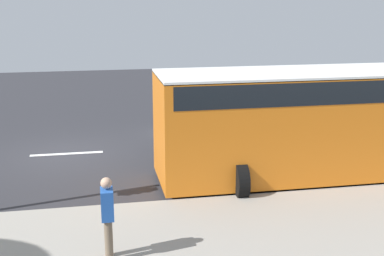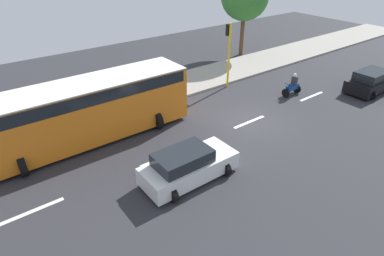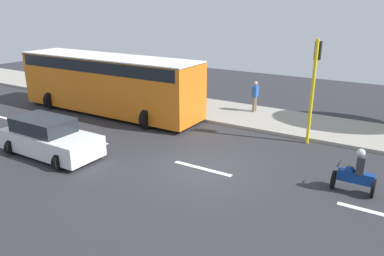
{
  "view_description": "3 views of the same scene",
  "coord_description": "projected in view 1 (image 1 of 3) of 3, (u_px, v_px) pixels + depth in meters",
  "views": [
    {
      "loc": [
        17.18,
        1.02,
        5.21
      ],
      "look_at": [
        0.97,
        4.11,
        0.95
      ],
      "focal_mm": 48.52,
      "sensor_mm": 36.0,
      "label": 1
    },
    {
      "loc": [
        -11.27,
        12.69,
        9.18
      ],
      "look_at": [
        0.26,
        3.99,
        0.86
      ],
      "focal_mm": 30.49,
      "sensor_mm": 36.0,
      "label": 2
    },
    {
      "loc": [
        -10.92,
        -6.23,
        5.84
      ],
      "look_at": [
        1.61,
        1.44,
        0.89
      ],
      "focal_mm": 34.61,
      "sensor_mm": 36.0,
      "label": 3
    }
  ],
  "objects": [
    {
      "name": "city_bus",
      "position": [
        348.0,
        115.0,
        14.91
      ],
      "size": [
        3.2,
        11.0,
        3.16
      ],
      "color": "orange",
      "rests_on": "ground"
    },
    {
      "name": "lane_stripe_mid",
      "position": [
        67.0,
        154.0,
        17.46
      ],
      "size": [
        0.2,
        2.4,
        0.01
      ],
      "primitive_type": "cube",
      "color": "white",
      "rests_on": "ground"
    },
    {
      "name": "sidewalk",
      "position": [
        52.0,
        249.0,
        10.78
      ],
      "size": [
        4.0,
        60.0,
        0.15
      ],
      "primitive_type": "cube",
      "color": "#9E998E",
      "rests_on": "ground"
    },
    {
      "name": "ground_plane",
      "position": [
        67.0,
        155.0,
        17.47
      ],
      "size": [
        40.0,
        60.0,
        0.1
      ],
      "primitive_type": "cube",
      "color": "#2D2D33"
    },
    {
      "name": "pedestrian_near_signal",
      "position": [
        108.0,
        216.0,
        10.03
      ],
      "size": [
        0.4,
        0.24,
        1.69
      ],
      "color": "#72604C",
      "rests_on": "sidewalk"
    },
    {
      "name": "lane_stripe_south",
      "position": [
        239.0,
        144.0,
        18.55
      ],
      "size": [
        0.2,
        2.4,
        0.01
      ],
      "primitive_type": "cube",
      "color": "white",
      "rests_on": "ground"
    },
    {
      "name": "car_white",
      "position": [
        224.0,
        113.0,
        20.3
      ],
      "size": [
        2.18,
        4.31,
        1.52
      ],
      "color": "white",
      "rests_on": "ground"
    }
  ]
}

